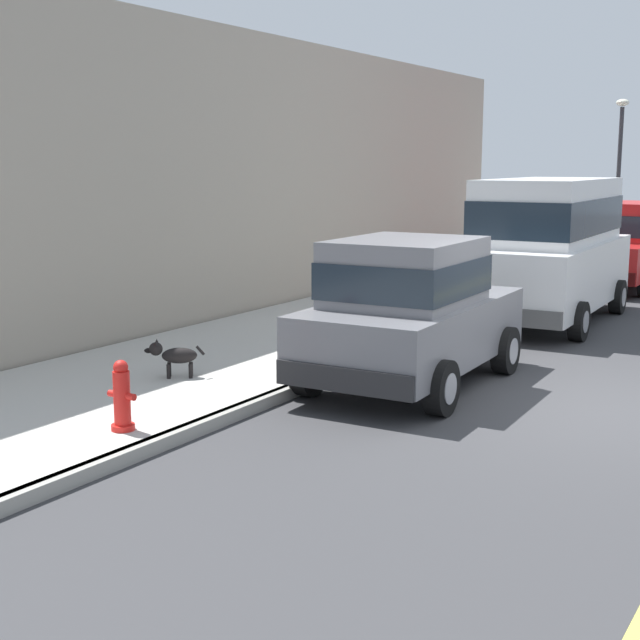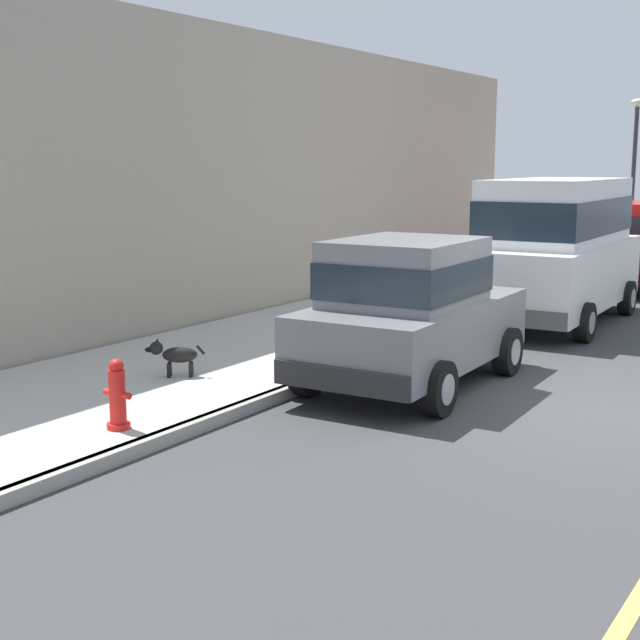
{
  "view_description": "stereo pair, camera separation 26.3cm",
  "coord_description": "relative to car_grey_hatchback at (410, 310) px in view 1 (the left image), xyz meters",
  "views": [
    {
      "loc": [
        2.53,
        -10.07,
        2.81
      ],
      "look_at": [
        -3.17,
        -0.73,
        0.85
      ],
      "focal_mm": 49.72,
      "sensor_mm": 36.0,
      "label": 1
    },
    {
      "loc": [
        2.75,
        -9.93,
        2.81
      ],
      "look_at": [
        -3.17,
        -0.73,
        0.85
      ],
      "focal_mm": 49.72,
      "sensor_mm": 36.0,
      "label": 2
    }
  ],
  "objects": [
    {
      "name": "car_red_sedan",
      "position": [
        0.11,
        10.76,
        0.01
      ],
      "size": [
        2.1,
        4.63,
        1.92
      ],
      "color": "red",
      "rests_on": "ground"
    },
    {
      "name": "dog_black",
      "position": [
        -2.46,
        -1.65,
        -0.55
      ],
      "size": [
        0.64,
        0.5,
        0.49
      ],
      "color": "black",
      "rests_on": "sidewalk"
    },
    {
      "name": "street_lamp",
      "position": [
        -1.34,
        16.44,
        1.93
      ],
      "size": [
        0.36,
        0.36,
        4.42
      ],
      "color": "#2D2D33",
      "rests_on": "sidewalk"
    },
    {
      "name": "curb",
      "position": [
        -0.99,
        0.15,
        -0.91
      ],
      "size": [
        0.16,
        64.0,
        0.14
      ],
      "primitive_type": "cube",
      "color": "gray",
      "rests_on": "ground"
    },
    {
      "name": "fire_hydrant",
      "position": [
        -1.44,
        -3.62,
        -0.5
      ],
      "size": [
        0.34,
        0.24,
        0.72
      ],
      "color": "red",
      "rests_on": "sidewalk"
    },
    {
      "name": "car_white_van",
      "position": [
        0.06,
        5.45,
        0.42
      ],
      "size": [
        2.24,
        4.95,
        2.52
      ],
      "color": "white",
      "rests_on": "ground"
    },
    {
      "name": "car_grey_hatchback",
      "position": [
        0.0,
        0.0,
        0.0
      ],
      "size": [
        2.04,
        3.85,
        1.88
      ],
      "color": "slate",
      "rests_on": "ground"
    },
    {
      "name": "sidewalk",
      "position": [
        -2.79,
        0.15,
        -0.91
      ],
      "size": [
        3.6,
        64.0,
        0.14
      ],
      "primitive_type": "cube",
      "color": "#B7B5AD",
      "rests_on": "ground"
    },
    {
      "name": "ground_plane",
      "position": [
        2.21,
        0.15,
        -0.98
      ],
      "size": [
        80.0,
        80.0,
        0.0
      ],
      "primitive_type": "plane",
      "color": "#38383A"
    },
    {
      "name": "building_facade",
      "position": [
        -4.89,
        4.25,
        1.56
      ],
      "size": [
        0.5,
        20.0,
        5.08
      ],
      "primitive_type": "cube",
      "color": "#9E9384",
      "rests_on": "ground"
    }
  ]
}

